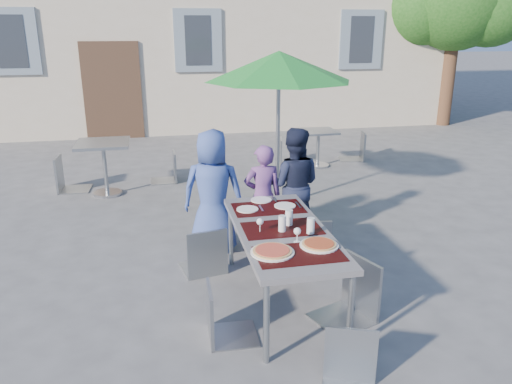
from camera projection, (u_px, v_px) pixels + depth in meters
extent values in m
plane|color=#4D4D4F|center=(274.00, 278.00, 5.21)|extent=(90.00, 90.00, 0.00)
cube|color=#422C1F|center=(112.00, 91.00, 11.42)|extent=(1.30, 0.06, 2.20)
cube|color=slate|center=(11.00, 42.00, 10.69)|extent=(1.10, 0.06, 1.40)
cube|color=#262B33|center=(11.00, 42.00, 10.67)|extent=(0.60, 0.04, 1.10)
cube|color=slate|center=(198.00, 41.00, 11.46)|extent=(1.10, 0.06, 1.40)
cube|color=#262B33|center=(198.00, 41.00, 11.44)|extent=(0.60, 0.04, 1.10)
cube|color=slate|center=(361.00, 40.00, 12.23)|extent=(1.10, 0.06, 1.40)
cube|color=#262B33|center=(361.00, 40.00, 12.21)|extent=(0.60, 0.04, 1.10)
cylinder|color=#4E3321|center=(448.00, 71.00, 13.00)|extent=(0.36, 0.36, 2.80)
sphere|color=#174913|center=(421.00, 6.00, 12.62)|extent=(2.00, 2.00, 2.00)
sphere|color=#174913|center=(492.00, 1.00, 12.22)|extent=(2.20, 2.20, 2.20)
cube|color=#46454A|center=(282.00, 231.00, 4.55)|extent=(0.80, 1.85, 0.05)
cylinder|color=#8E9499|center=(266.00, 323.00, 3.80)|extent=(0.05, 0.05, 0.70)
cylinder|color=#8E9499|center=(350.00, 313.00, 3.93)|extent=(0.05, 0.05, 0.70)
cylinder|color=#8E9499|center=(231.00, 235.00, 5.41)|extent=(0.05, 0.05, 0.70)
cylinder|color=#8E9499|center=(291.00, 230.00, 5.54)|extent=(0.05, 0.05, 0.70)
cube|color=black|center=(299.00, 254.00, 4.03)|extent=(0.70, 0.42, 0.01)
cube|color=black|center=(282.00, 228.00, 4.54)|extent=(0.70, 0.42, 0.01)
cube|color=black|center=(268.00, 208.00, 5.05)|extent=(0.70, 0.42, 0.01)
cylinder|color=white|center=(272.00, 252.00, 4.04)|extent=(0.36, 0.36, 0.01)
cylinder|color=tan|center=(272.00, 251.00, 4.04)|extent=(0.32, 0.32, 0.01)
cylinder|color=#A3230F|center=(272.00, 250.00, 4.03)|extent=(0.28, 0.28, 0.01)
cylinder|color=white|center=(319.00, 245.00, 4.17)|extent=(0.33, 0.33, 0.01)
cylinder|color=tan|center=(319.00, 244.00, 4.16)|extent=(0.29, 0.29, 0.01)
cylinder|color=maroon|center=(319.00, 243.00, 4.16)|extent=(0.25, 0.25, 0.01)
cylinder|color=silver|center=(282.00, 224.00, 4.45)|extent=(0.07, 0.07, 0.15)
cylinder|color=silver|center=(289.00, 218.00, 4.59)|extent=(0.07, 0.07, 0.15)
cylinder|color=silver|center=(311.00, 226.00, 4.40)|extent=(0.07, 0.07, 0.15)
cylinder|color=silver|center=(260.00, 232.00, 4.46)|extent=(0.06, 0.06, 0.00)
cylinder|color=silver|center=(260.00, 228.00, 4.45)|extent=(0.01, 0.01, 0.08)
sphere|color=silver|center=(260.00, 222.00, 4.43)|extent=(0.06, 0.06, 0.06)
cylinder|color=silver|center=(297.00, 242.00, 4.26)|extent=(0.06, 0.06, 0.00)
cylinder|color=silver|center=(297.00, 238.00, 4.24)|extent=(0.01, 0.01, 0.08)
sphere|color=silver|center=(297.00, 231.00, 4.23)|extent=(0.06, 0.06, 0.06)
cylinder|color=white|center=(247.00, 209.00, 5.00)|extent=(0.22, 0.22, 0.01)
cube|color=#B5B7BE|center=(261.00, 208.00, 5.02)|extent=(0.02, 0.18, 0.00)
cylinder|color=white|center=(285.00, 206.00, 5.09)|extent=(0.22, 0.22, 0.01)
cube|color=#B5B7BE|center=(298.00, 205.00, 5.12)|extent=(0.02, 0.18, 0.00)
cylinder|color=white|center=(261.00, 200.00, 5.26)|extent=(0.22, 0.22, 0.01)
cube|color=#B5B7BE|center=(274.00, 199.00, 5.29)|extent=(0.02, 0.18, 0.00)
imported|color=#374E97|center=(213.00, 192.00, 5.65)|extent=(0.80, 0.62, 1.44)
imported|color=#683D7D|center=(263.00, 196.00, 5.82)|extent=(0.45, 0.30, 1.23)
imported|color=#191F37|center=(293.00, 185.00, 5.97)|extent=(0.77, 0.59, 1.39)
cube|color=gray|center=(201.00, 229.00, 5.28)|extent=(0.50, 0.50, 0.03)
cube|color=gray|center=(206.00, 213.00, 5.01)|extent=(0.43, 0.11, 0.51)
cylinder|color=gray|center=(213.00, 240.00, 5.58)|extent=(0.02, 0.02, 0.45)
cylinder|color=gray|center=(181.00, 245.00, 5.45)|extent=(0.02, 0.02, 0.45)
cylinder|color=gray|center=(224.00, 253.00, 5.26)|extent=(0.02, 0.02, 0.45)
cylinder|color=gray|center=(190.00, 259.00, 5.12)|extent=(0.02, 0.02, 0.45)
cube|color=gray|center=(268.00, 224.00, 5.58)|extent=(0.45, 0.45, 0.03)
cube|color=gray|center=(268.00, 211.00, 5.34)|extent=(0.37, 0.11, 0.45)
cylinder|color=gray|center=(282.00, 235.00, 5.79)|extent=(0.02, 0.02, 0.39)
cylinder|color=gray|center=(254.00, 235.00, 5.80)|extent=(0.02, 0.02, 0.39)
cylinder|color=gray|center=(282.00, 247.00, 5.49)|extent=(0.02, 0.02, 0.39)
cylinder|color=gray|center=(253.00, 247.00, 5.49)|extent=(0.02, 0.02, 0.39)
cube|color=gray|center=(309.00, 219.00, 5.57)|extent=(0.46, 0.46, 0.03)
cube|color=gray|center=(314.00, 204.00, 5.30)|extent=(0.42, 0.07, 0.50)
cylinder|color=gray|center=(320.00, 231.00, 5.83)|extent=(0.02, 0.02, 0.44)
cylinder|color=gray|center=(290.00, 233.00, 5.80)|extent=(0.02, 0.02, 0.44)
cylinder|color=gray|center=(328.00, 244.00, 5.49)|extent=(0.02, 0.02, 0.44)
cylinder|color=gray|center=(295.00, 246.00, 5.45)|extent=(0.02, 0.02, 0.44)
cube|color=gray|center=(233.00, 292.00, 4.10)|extent=(0.41, 0.41, 0.03)
cube|color=gray|center=(209.00, 268.00, 3.99)|extent=(0.04, 0.40, 0.47)
cylinder|color=gray|center=(257.00, 324.00, 4.04)|extent=(0.02, 0.02, 0.42)
cylinder|color=gray|center=(250.00, 302.00, 4.35)|extent=(0.02, 0.02, 0.42)
cylinder|color=gray|center=(215.00, 328.00, 3.98)|extent=(0.02, 0.02, 0.42)
cylinder|color=gray|center=(211.00, 306.00, 4.30)|extent=(0.02, 0.02, 0.42)
cube|color=#8F949A|center=(344.00, 270.00, 4.32)|extent=(0.59, 0.59, 0.03)
cube|color=#8F949A|center=(365.00, 235.00, 4.34)|extent=(0.19, 0.44, 0.55)
cylinder|color=#8F949A|center=(311.00, 292.00, 4.45)|extent=(0.02, 0.02, 0.48)
cylinder|color=#8F949A|center=(340.00, 313.00, 4.14)|extent=(0.02, 0.02, 0.48)
cylinder|color=#8F949A|center=(344.00, 281.00, 4.66)|extent=(0.02, 0.02, 0.48)
cylinder|color=#8F949A|center=(375.00, 299.00, 4.34)|extent=(0.02, 0.02, 0.48)
cube|color=#93999E|center=(351.00, 349.00, 3.40)|extent=(0.50, 0.50, 0.03)
cube|color=#93999E|center=(354.00, 307.00, 3.49)|extent=(0.36, 0.17, 0.45)
cylinder|color=#93999E|center=(327.00, 358.00, 3.64)|extent=(0.02, 0.02, 0.40)
cylinder|color=#93999E|center=(373.00, 363.00, 3.58)|extent=(0.02, 0.02, 0.40)
cylinder|color=#B5B7BE|center=(277.00, 203.00, 7.32)|extent=(0.50, 0.50, 0.09)
cylinder|color=#8E9499|center=(278.00, 137.00, 7.01)|extent=(0.06, 0.06, 2.04)
cone|color=#1C7E2C|center=(279.00, 66.00, 6.70)|extent=(2.03, 2.03, 0.40)
cylinder|color=#B5B7BE|center=(108.00, 193.00, 7.81)|extent=(0.44, 0.44, 0.04)
cylinder|color=#8E9499|center=(105.00, 170.00, 7.69)|extent=(0.06, 0.06, 0.78)
cube|color=#8E9499|center=(103.00, 143.00, 7.56)|extent=(0.78, 0.78, 0.04)
cube|color=gray|center=(72.00, 160.00, 7.89)|extent=(0.49, 0.49, 0.03)
cube|color=gray|center=(55.00, 143.00, 7.76)|extent=(0.06, 0.47, 0.56)
cylinder|color=gray|center=(85.00, 178.00, 7.81)|extent=(0.02, 0.02, 0.49)
cylinder|color=gray|center=(89.00, 171.00, 8.18)|extent=(0.02, 0.02, 0.49)
cylinder|color=gray|center=(58.00, 179.00, 7.75)|extent=(0.02, 0.02, 0.49)
cylinder|color=gray|center=(63.00, 172.00, 8.12)|extent=(0.02, 0.02, 0.49)
cube|color=gray|center=(162.00, 155.00, 8.34)|extent=(0.43, 0.43, 0.03)
cube|color=gray|center=(173.00, 140.00, 8.30)|extent=(0.04, 0.43, 0.51)
cylinder|color=gray|center=(152.00, 167.00, 8.55)|extent=(0.02, 0.02, 0.45)
cylinder|color=gray|center=(152.00, 172.00, 8.21)|extent=(0.02, 0.02, 0.45)
cylinder|color=gray|center=(173.00, 165.00, 8.62)|extent=(0.02, 0.02, 0.45)
cylinder|color=gray|center=(174.00, 171.00, 8.28)|extent=(0.02, 0.02, 0.45)
cylinder|color=#B5B7BE|center=(317.00, 165.00, 9.41)|extent=(0.44, 0.44, 0.04)
cylinder|color=#8E9499|center=(318.00, 150.00, 9.31)|extent=(0.06, 0.06, 0.64)
cube|color=#8E9499|center=(319.00, 131.00, 9.20)|extent=(0.64, 0.64, 0.04)
cube|color=gray|center=(292.00, 141.00, 9.36)|extent=(0.51, 0.51, 0.03)
cube|color=gray|center=(281.00, 128.00, 9.28)|extent=(0.12, 0.42, 0.51)
cylinder|color=gray|center=(302.00, 156.00, 9.26)|extent=(0.02, 0.02, 0.45)
cylinder|color=gray|center=(301.00, 151.00, 9.60)|extent=(0.02, 0.02, 0.45)
cylinder|color=gray|center=(282.00, 156.00, 9.26)|extent=(0.02, 0.02, 0.45)
cylinder|color=gray|center=(282.00, 151.00, 9.61)|extent=(0.02, 0.02, 0.45)
cube|color=gray|center=(352.00, 135.00, 9.74)|extent=(0.55, 0.55, 0.03)
cube|color=gray|center=(364.00, 121.00, 9.64)|extent=(0.14, 0.45, 0.55)
cylinder|color=gray|center=(340.00, 145.00, 10.01)|extent=(0.02, 0.02, 0.48)
cylinder|color=gray|center=(343.00, 150.00, 9.64)|extent=(0.02, 0.02, 0.48)
cylinder|color=gray|center=(360.00, 145.00, 10.00)|extent=(0.02, 0.02, 0.48)
cylinder|color=gray|center=(363.00, 150.00, 9.62)|extent=(0.02, 0.02, 0.48)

